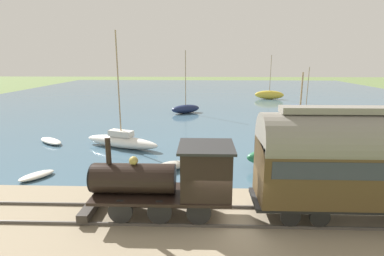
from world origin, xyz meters
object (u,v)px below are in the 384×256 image
object	(u,v)px
sailboat_white	(121,141)
sailboat_navy	(186,109)
passenger_coach	(370,159)
rowboat_near_shore	(51,141)
rowboat_far_out	(169,167)
sailboat_blue	(306,109)
rowboat_mid_harbor	(37,176)
sailboat_yellow	(269,95)
sailboat_green	(296,155)
steam_locomotive	(173,177)

from	to	relation	value
sailboat_white	sailboat_navy	distance (m)	15.61
passenger_coach	rowboat_near_shore	xyz separation A→B (m)	(12.11, 18.79, -2.89)
passenger_coach	rowboat_far_out	bearing A→B (deg)	53.17
rowboat_near_shore	sailboat_blue	bearing A→B (deg)	-21.73
sailboat_navy	rowboat_mid_harbor	bearing A→B (deg)	129.86
passenger_coach	sailboat_yellow	size ratio (longest dim) A/B	1.21
sailboat_navy	sailboat_yellow	bearing A→B (deg)	-75.13
passenger_coach	sailboat_green	distance (m)	7.68
sailboat_yellow	rowboat_far_out	xyz separation A→B (m)	(-33.46, 13.35, -0.48)
sailboat_navy	rowboat_near_shore	bearing A→B (deg)	113.13
sailboat_blue	rowboat_far_out	bearing A→B (deg)	165.70
steam_locomotive	rowboat_far_out	distance (m)	6.69
rowboat_mid_harbor	sailboat_green	bearing A→B (deg)	-136.97
steam_locomotive	rowboat_far_out	bearing A→B (deg)	8.19
sailboat_green	rowboat_far_out	xyz separation A→B (m)	(-0.98, 8.06, -0.50)
sailboat_green	sailboat_blue	world-z (taller)	sailboat_green
steam_locomotive	sailboat_blue	bearing A→B (deg)	-27.92
sailboat_green	rowboat_near_shore	size ratio (longest dim) A/B	2.29
steam_locomotive	sailboat_yellow	world-z (taller)	sailboat_yellow
sailboat_white	rowboat_near_shore	size ratio (longest dim) A/B	3.07
rowboat_far_out	sailboat_white	bearing A→B (deg)	-0.02
passenger_coach	sailboat_white	xyz separation A→B (m)	(11.11, 12.67, -2.52)
passenger_coach	sailboat_white	world-z (taller)	sailboat_white
steam_locomotive	rowboat_far_out	xyz separation A→B (m)	(6.33, 0.91, -1.96)
sailboat_yellow	sailboat_blue	distance (m)	12.89
sailboat_navy	sailboat_blue	bearing A→B (deg)	-117.33
passenger_coach	sailboat_yellow	distance (m)	40.16
sailboat_white	sailboat_yellow	xyz separation A→B (m)	(28.67, -17.57, 0.19)
passenger_coach	rowboat_mid_harbor	world-z (taller)	passenger_coach
sailboat_navy	rowboat_far_out	bearing A→B (deg)	149.49
sailboat_green	rowboat_mid_harbor	size ratio (longest dim) A/B	2.97
steam_locomotive	passenger_coach	distance (m)	7.59
passenger_coach	sailboat_green	xyz separation A→B (m)	(7.31, 0.40, -2.32)
sailboat_navy	sailboat_yellow	xyz separation A→B (m)	(13.64, -13.40, 0.17)
sailboat_yellow	rowboat_mid_harbor	bearing A→B (deg)	159.03
rowboat_far_out	rowboat_mid_harbor	bearing A→B (deg)	59.21
sailboat_blue	sailboat_white	bearing A→B (deg)	151.35
passenger_coach	sailboat_blue	xyz separation A→B (m)	(27.03, -6.79, -2.56)
rowboat_near_shore	sailboat_green	bearing A→B (deg)	-66.62
sailboat_yellow	rowboat_mid_harbor	xyz separation A→B (m)	(-34.88, 20.92, -0.60)
sailboat_navy	rowboat_mid_harbor	distance (m)	22.54
sailboat_white	sailboat_navy	bearing A→B (deg)	5.33
sailboat_white	rowboat_mid_harbor	xyz separation A→B (m)	(-6.21, 3.35, -0.40)
sailboat_yellow	rowboat_near_shore	xyz separation A→B (m)	(-27.68, 23.69, -0.56)
passenger_coach	rowboat_near_shore	distance (m)	22.54
rowboat_far_out	passenger_coach	bearing A→B (deg)	-168.25
sailboat_white	rowboat_far_out	distance (m)	6.39
sailboat_blue	steam_locomotive	bearing A→B (deg)	174.14
steam_locomotive	sailboat_navy	bearing A→B (deg)	2.09
sailboat_white	rowboat_far_out	world-z (taller)	sailboat_white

